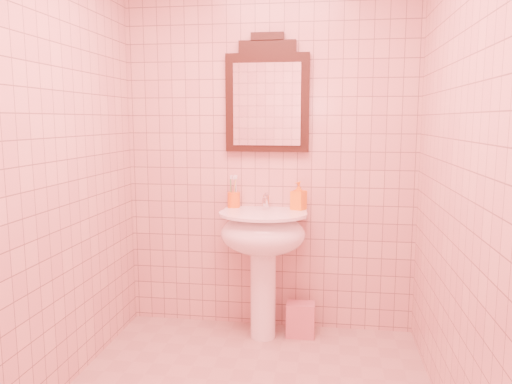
% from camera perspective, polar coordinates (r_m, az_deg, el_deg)
% --- Properties ---
extents(back_wall, '(2.00, 0.02, 2.50)m').
position_cam_1_polar(back_wall, '(3.44, 1.51, 4.69)').
color(back_wall, '#DDA69A').
rests_on(back_wall, floor).
extents(pedestal_sink, '(0.58, 0.58, 0.86)m').
position_cam_1_polar(pedestal_sink, '(3.31, 0.81, -5.78)').
color(pedestal_sink, white).
rests_on(pedestal_sink, floor).
extents(faucet, '(0.04, 0.16, 0.11)m').
position_cam_1_polar(faucet, '(3.39, 1.12, -0.98)').
color(faucet, white).
rests_on(faucet, pedestal_sink).
extents(mirror, '(0.56, 0.06, 0.79)m').
position_cam_1_polar(mirror, '(3.41, 1.29, 10.74)').
color(mirror, black).
rests_on(mirror, back_wall).
extents(toothbrush_cup, '(0.09, 0.09, 0.20)m').
position_cam_1_polar(toothbrush_cup, '(3.45, -2.56, -0.85)').
color(toothbrush_cup, orange).
rests_on(toothbrush_cup, pedestal_sink).
extents(soap_dispenser, '(0.11, 0.12, 0.19)m').
position_cam_1_polar(soap_dispenser, '(3.37, 4.89, -0.43)').
color(soap_dispenser, orange).
rests_on(soap_dispenser, pedestal_sink).
extents(towel, '(0.19, 0.13, 0.23)m').
position_cam_1_polar(towel, '(3.52, 5.09, -14.32)').
color(towel, '#C37279').
rests_on(towel, floor).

